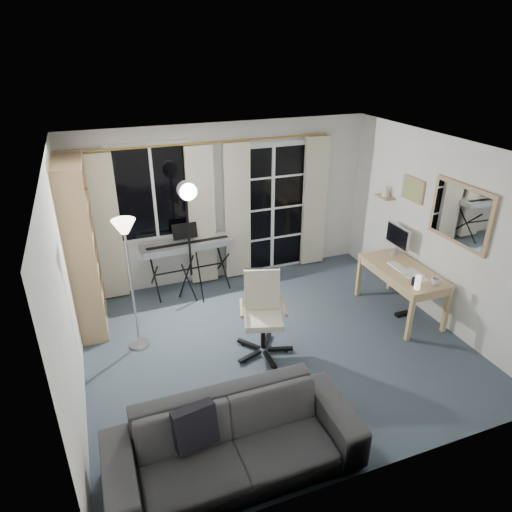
{
  "coord_description": "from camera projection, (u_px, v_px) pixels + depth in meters",
  "views": [
    {
      "loc": [
        -1.86,
        -4.27,
        3.44
      ],
      "look_at": [
        -0.12,
        0.35,
        1.08
      ],
      "focal_mm": 32.0,
      "sensor_mm": 36.0,
      "label": 1
    }
  ],
  "objects": [
    {
      "name": "desk_clutter",
      "position": [
        409.0,
        287.0,
        5.93
      ],
      "size": [
        0.4,
        0.76,
        0.85
      ],
      "rotation": [
        0.0,
        0.0,
        -0.01
      ],
      "color": "white",
      "rests_on": "desk"
    },
    {
      "name": "office_chair",
      "position": [
        263.0,
        305.0,
        5.38
      ],
      "size": [
        0.71,
        0.7,
        1.01
      ],
      "rotation": [
        0.0,
        0.0,
        -0.29
      ],
      "color": "black",
      "rests_on": "floor"
    },
    {
      "name": "mug",
      "position": [
        436.0,
        281.0,
        5.66
      ],
      "size": [
        0.11,
        0.09,
        0.11
      ],
      "primitive_type": "imported",
      "rotation": [
        0.0,
        0.0,
        -0.01
      ],
      "color": "silver",
      "rests_on": "desk"
    },
    {
      "name": "wall_shelf",
      "position": [
        385.0,
        193.0,
        6.65
      ],
      "size": [
        0.16,
        0.3,
        0.18
      ],
      "color": "#A28055",
      "rests_on": "floor"
    },
    {
      "name": "keyboard_piano",
      "position": [
        188.0,
        246.0,
        6.59
      ],
      "size": [
        1.36,
        0.69,
        0.97
      ],
      "rotation": [
        0.0,
        0.0,
        0.04
      ],
      "color": "black",
      "rests_on": "floor"
    },
    {
      "name": "framed_print",
      "position": [
        413.0,
        189.0,
        6.17
      ],
      "size": [
        0.03,
        0.42,
        0.32
      ],
      "color": "#A28055",
      "rests_on": "floor"
    },
    {
      "name": "floor",
      "position": [
        275.0,
        345.0,
        5.69
      ],
      "size": [
        4.5,
        4.0,
        0.02
      ],
      "primitive_type": "cube",
      "color": "#374451",
      "rests_on": "ground"
    },
    {
      "name": "torchiere_lamp",
      "position": [
        127.0,
        247.0,
        5.09
      ],
      "size": [
        0.28,
        0.28,
        1.66
      ],
      "rotation": [
        0.0,
        0.0,
        0.08
      ],
      "color": "#B2B2B7",
      "rests_on": "floor"
    },
    {
      "name": "wall_mirror",
      "position": [
        461.0,
        215.0,
        5.43
      ],
      "size": [
        0.04,
        0.94,
        0.74
      ],
      "color": "#A28055",
      "rests_on": "floor"
    },
    {
      "name": "studio_light",
      "position": [
        188.0,
        205.0,
        5.97
      ],
      "size": [
        0.33,
        0.37,
        1.83
      ],
      "rotation": [
        0.0,
        0.0,
        0.05
      ],
      "color": "black",
      "rests_on": "floor"
    },
    {
      "name": "bookshelf",
      "position": [
        78.0,
        253.0,
        5.64
      ],
      "size": [
        0.39,
        1.04,
        2.21
      ],
      "rotation": [
        0.0,
        0.0,
        -0.03
      ],
      "color": "#A28055",
      "rests_on": "floor"
    },
    {
      "name": "window",
      "position": [
        153.0,
        193.0,
        6.37
      ],
      "size": [
        1.2,
        0.08,
        1.4
      ],
      "color": "white",
      "rests_on": "floor"
    },
    {
      "name": "monitor",
      "position": [
        398.0,
        237.0,
        6.4
      ],
      "size": [
        0.16,
        0.48,
        0.42
      ],
      "rotation": [
        0.0,
        0.0,
        -0.01
      ],
      "color": "silver",
      "rests_on": "desk"
    },
    {
      "name": "curtains",
      "position": [
        219.0,
        214.0,
        6.76
      ],
      "size": [
        3.6,
        0.07,
        2.13
      ],
      "color": "gold",
      "rests_on": "floor"
    },
    {
      "name": "sofa",
      "position": [
        234.0,
        432.0,
        3.86
      ],
      "size": [
        2.18,
        0.65,
        0.85
      ],
      "rotation": [
        0.0,
        0.0,
        -0.0
      ],
      "color": "#29292B",
      "rests_on": "floor"
    },
    {
      "name": "desk",
      "position": [
        403.0,
        274.0,
        6.11
      ],
      "size": [
        0.64,
        1.26,
        0.67
      ],
      "rotation": [
        0.0,
        0.0,
        -0.01
      ],
      "color": "tan",
      "rests_on": "floor"
    },
    {
      "name": "french_door",
      "position": [
        272.0,
        209.0,
        7.15
      ],
      "size": [
        1.32,
        0.09,
        2.11
      ],
      "color": "white",
      "rests_on": "floor"
    }
  ]
}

